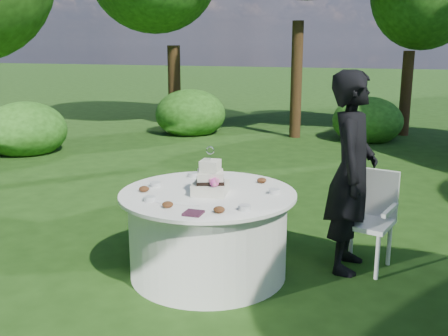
{
  "coord_description": "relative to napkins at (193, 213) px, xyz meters",
  "views": [
    {
      "loc": [
        1.51,
        -4.16,
        2.05
      ],
      "look_at": [
        0.15,
        0.0,
        1.0
      ],
      "focal_mm": 42.0,
      "sensor_mm": 36.0,
      "label": 1
    }
  ],
  "objects": [
    {
      "name": "feather_plume",
      "position": [
        -0.27,
        0.2,
        -0.0
      ],
      "size": [
        0.48,
        0.07,
        0.01
      ],
      "primitive_type": "ellipsoid",
      "color": "white",
      "rests_on": "table"
    },
    {
      "name": "table",
      "position": [
        -0.1,
        0.61,
        -0.39
      ],
      "size": [
        1.56,
        1.56,
        0.77
      ],
      "color": "silver",
      "rests_on": "ground"
    },
    {
      "name": "cake",
      "position": [
        -0.06,
        0.57,
        0.1
      ],
      "size": [
        0.33,
        0.33,
        0.42
      ],
      "color": "beige",
      "rests_on": "table"
    },
    {
      "name": "ground",
      "position": [
        -0.1,
        0.61,
        -0.78
      ],
      "size": [
        80.0,
        80.0,
        0.0
      ],
      "primitive_type": "plane",
      "color": "#19350E",
      "rests_on": "ground"
    },
    {
      "name": "petal_cups",
      "position": [
        -0.11,
        0.43,
        0.02
      ],
      "size": [
        1.01,
        1.05,
        0.05
      ],
      "color": "#562D16",
      "rests_on": "table"
    },
    {
      "name": "guest",
      "position": [
        1.08,
        1.13,
        0.13
      ],
      "size": [
        0.46,
        0.68,
        1.83
      ],
      "primitive_type": "imported",
      "rotation": [
        0.0,
        0.0,
        1.54
      ],
      "color": "black",
      "rests_on": "ground"
    },
    {
      "name": "chair",
      "position": [
        1.25,
        1.26,
        -0.26
      ],
      "size": [
        0.56,
        0.55,
        0.91
      ],
      "color": "white",
      "rests_on": "ground"
    },
    {
      "name": "napkins",
      "position": [
        0.0,
        0.0,
        0.0
      ],
      "size": [
        0.14,
        0.14,
        0.02
      ],
      "primitive_type": "cube",
      "color": "#411C2F",
      "rests_on": "table"
    },
    {
      "name": "votives",
      "position": [
        -0.14,
        0.58,
        0.01
      ],
      "size": [
        1.18,
        0.97,
        0.04
      ],
      "color": "silver",
      "rests_on": "table"
    }
  ]
}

